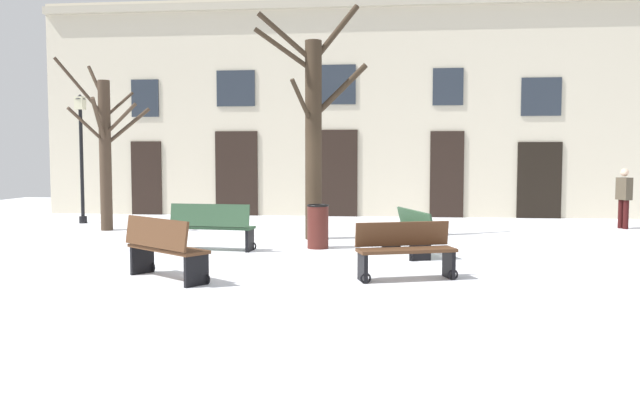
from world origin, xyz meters
TOP-DOWN VIEW (x-y plane):
  - ground_plane at (0.00, 0.00)m, footprint 31.15×31.15m
  - building_facade at (0.00, 7.72)m, footprint 19.47×0.60m
  - tree_center at (-0.18, 1.90)m, footprint 2.54×1.57m
  - tree_right_of_center at (-5.69, 3.04)m, footprint 1.92×1.90m
  - streetlamp at (-7.16, 4.66)m, footprint 0.30×0.30m
  - litter_bin at (0.07, 0.44)m, footprint 0.46×0.46m
  - bench_far_corner at (-2.01, -0.09)m, footprint 1.71×0.64m
  - bench_back_to_back_left at (-1.91, -3.12)m, footprint 1.55×1.32m
  - bench_facing_shops at (1.88, -0.11)m, footprint 1.00×1.85m
  - bench_by_litter_bin at (1.75, -2.66)m, footprint 1.59×0.89m
  - person_by_shop_door at (7.71, 4.81)m, footprint 0.35×0.43m

SIDE VIEW (x-z plane):
  - ground_plane at x=0.00m, z-range 0.00..0.00m
  - bench_facing_shops at x=1.88m, z-range 0.02..0.88m
  - bench_by_litter_bin at x=1.75m, z-range 0.01..0.89m
  - litter_bin at x=0.07m, z-range 0.00..0.91m
  - bench_far_corner at x=-2.01m, z-range 0.01..0.96m
  - bench_back_to_back_left at x=-1.91m, z-range 0.01..0.97m
  - person_by_shop_door at x=7.71m, z-range 0.08..1.67m
  - tree_right_of_center at x=-5.69m, z-range -0.05..4.27m
  - streetlamp at x=-7.16m, z-range 0.42..4.08m
  - tree_center at x=-0.18m, z-range -0.17..5.25m
  - building_facade at x=0.00m, z-range 0.03..6.98m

